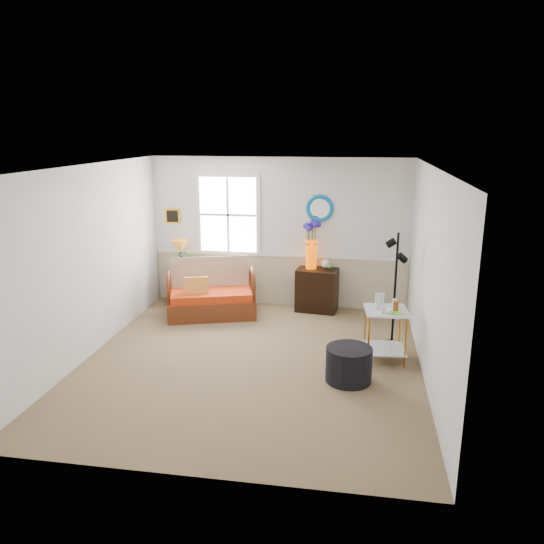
% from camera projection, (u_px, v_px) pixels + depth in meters
% --- Properties ---
extents(floor, '(4.50, 5.00, 0.01)m').
position_uv_depth(floor, '(251.00, 362.00, 7.18)').
color(floor, brown).
rests_on(floor, ground).
extents(ceiling, '(4.50, 5.00, 0.01)m').
position_uv_depth(ceiling, '(249.00, 167.00, 6.50)').
color(ceiling, white).
rests_on(ceiling, walls).
extents(walls, '(4.51, 5.01, 2.60)m').
position_uv_depth(walls, '(250.00, 269.00, 6.84)').
color(walls, silver).
rests_on(walls, floor).
extents(wainscot, '(4.46, 0.02, 0.90)m').
position_uv_depth(wainscot, '(279.00, 280.00, 9.42)').
color(wainscot, '#B5A88C').
rests_on(wainscot, walls).
extents(chair_rail, '(4.46, 0.04, 0.06)m').
position_uv_depth(chair_rail, '(279.00, 255.00, 9.29)').
color(chair_rail, white).
rests_on(chair_rail, walls).
extents(window, '(1.14, 0.06, 1.44)m').
position_uv_depth(window, '(228.00, 215.00, 9.26)').
color(window, white).
rests_on(window, walls).
extents(picture, '(0.28, 0.03, 0.28)m').
position_uv_depth(picture, '(173.00, 216.00, 9.44)').
color(picture, '#B98C1B').
rests_on(picture, walls).
extents(mirror, '(0.47, 0.07, 0.47)m').
position_uv_depth(mirror, '(320.00, 208.00, 8.98)').
color(mirror, '#0D81B3').
rests_on(mirror, walls).
extents(loveseat, '(1.62, 1.21, 0.94)m').
position_uv_depth(loveseat, '(211.00, 289.00, 8.86)').
color(loveseat, '#531E0D').
rests_on(loveseat, floor).
extents(throw_pillow, '(0.41, 0.22, 0.40)m').
position_uv_depth(throw_pillow, '(196.00, 289.00, 8.71)').
color(throw_pillow, '#CC5409').
rests_on(throw_pillow, loveseat).
extents(lamp_stand, '(0.44, 0.44, 0.61)m').
position_uv_depth(lamp_stand, '(183.00, 286.00, 9.56)').
color(lamp_stand, black).
rests_on(lamp_stand, floor).
extents(table_lamp, '(0.33, 0.33, 0.55)m').
position_uv_depth(table_lamp, '(181.00, 255.00, 9.43)').
color(table_lamp, '#AD611A').
rests_on(table_lamp, lamp_stand).
extents(potted_plant, '(0.52, 0.53, 0.31)m').
position_uv_depth(potted_plant, '(187.00, 263.00, 9.36)').
color(potted_plant, '#447937').
rests_on(potted_plant, lamp_stand).
extents(cabinet, '(0.74, 0.52, 0.74)m').
position_uv_depth(cabinet, '(317.00, 290.00, 9.13)').
color(cabinet, black).
rests_on(cabinet, floor).
extents(flower_vase, '(0.33, 0.33, 0.82)m').
position_uv_depth(flower_vase, '(311.00, 245.00, 8.98)').
color(flower_vase, '#E64D00').
rests_on(flower_vase, cabinet).
extents(side_table, '(0.61, 0.61, 0.72)m').
position_uv_depth(side_table, '(385.00, 335.00, 7.16)').
color(side_table, '#B57A22').
rests_on(side_table, floor).
extents(tabletop_items, '(0.50, 0.50, 0.22)m').
position_uv_depth(tabletop_items, '(388.00, 303.00, 7.02)').
color(tabletop_items, silver).
rests_on(tabletop_items, side_table).
extents(floor_lamp, '(0.25, 0.25, 1.66)m').
position_uv_depth(floor_lamp, '(395.00, 290.00, 7.55)').
color(floor_lamp, black).
rests_on(floor_lamp, floor).
extents(ottoman, '(0.74, 0.74, 0.44)m').
position_uv_depth(ottoman, '(349.00, 364.00, 6.58)').
color(ottoman, black).
rests_on(ottoman, floor).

